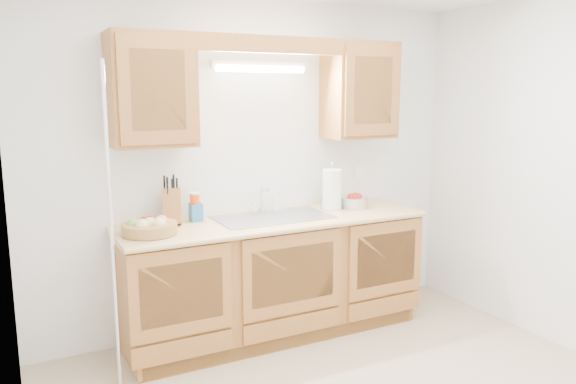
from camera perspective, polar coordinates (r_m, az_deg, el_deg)
room at (r=3.05m, az=8.38°, el=-0.63°), size 3.52×3.50×2.50m
base_cabinets at (r=4.26m, az=-1.45°, el=-8.68°), size 2.20×0.60×0.86m
countertop at (r=4.13m, az=-1.38°, el=-2.95°), size 2.30×0.63×0.04m
upper_cabinet_left at (r=3.88m, az=-13.72°, el=10.01°), size 0.55×0.33×0.75m
upper_cabinet_right at (r=4.57m, az=7.27°, el=10.19°), size 0.55×0.33×0.75m
valance at (r=4.04m, az=-1.49°, el=14.76°), size 2.20×0.05×0.12m
fluorescent_fixture at (r=4.23m, az=-2.86°, el=12.60°), size 0.76×0.08×0.08m
sink at (r=4.16m, az=-1.50°, el=-3.59°), size 0.84×0.46×0.36m
wire_shelf_pole at (r=3.51m, az=-17.47°, el=-3.76°), size 0.03×0.03×2.00m
outlet_plate at (r=4.81m, az=7.21°, el=2.12°), size 0.08×0.01×0.12m
fruit_basket at (r=3.76m, az=-13.89°, el=-3.45°), size 0.46×0.46×0.11m
knife_block at (r=4.01m, az=-11.70°, el=-1.40°), size 0.18×0.23×0.36m
orange_canister at (r=4.06m, az=-9.43°, el=-1.48°), size 0.08×0.08×0.21m
soap_bottle at (r=4.07m, az=-9.35°, el=-1.63°), size 0.09×0.09×0.19m
sponge at (r=4.64m, az=4.32°, el=-1.14°), size 0.14×0.11×0.02m
paper_towel at (r=4.41m, az=4.49°, el=0.23°), size 0.18×0.18×0.38m
apple_bowl at (r=4.53m, az=6.69°, el=-0.93°), size 0.30×0.30×0.12m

